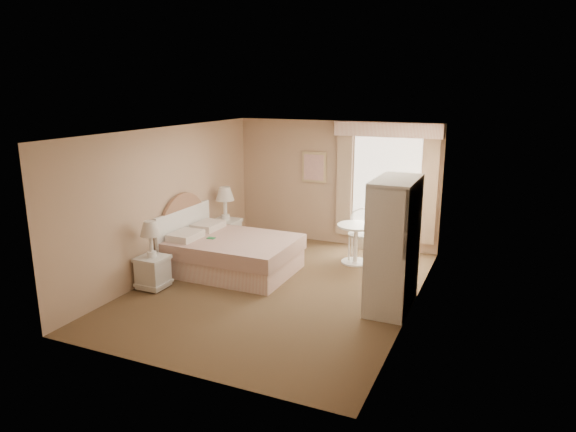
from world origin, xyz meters
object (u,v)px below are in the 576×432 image
at_px(round_table, 356,237).
at_px(armoire, 393,255).
at_px(cafe_chair, 361,230).
at_px(bed, 229,252).
at_px(nightstand_far, 226,226).
at_px(nightstand_near, 152,264).

distance_m(round_table, armoire, 1.98).
bearing_deg(armoire, cafe_chair, 117.83).
relative_size(bed, armoire, 1.10).
relative_size(nightstand_far, armoire, 0.64).
xyz_separation_m(bed, nightstand_near, (-0.72, -1.18, 0.07)).
bearing_deg(nightstand_far, nightstand_near, -90.00).
height_order(bed, round_table, bed).
xyz_separation_m(nightstand_far, armoire, (3.65, -1.47, 0.33)).
height_order(nightstand_near, round_table, nightstand_near).
relative_size(nightstand_near, round_table, 1.51).
bearing_deg(bed, armoire, -6.93).
xyz_separation_m(bed, cafe_chair, (1.92, 1.58, 0.21)).
xyz_separation_m(nightstand_far, round_table, (2.61, 0.20, 0.02)).
distance_m(bed, nightstand_near, 1.39).
relative_size(cafe_chair, armoire, 0.50).
relative_size(bed, round_table, 2.89).
distance_m(round_table, cafe_chair, 0.28).
bearing_deg(cafe_chair, round_table, -101.86).
distance_m(nightstand_far, round_table, 2.62).
bearing_deg(cafe_chair, nightstand_near, -141.85).
relative_size(bed, nightstand_near, 1.91).
xyz_separation_m(round_table, armoire, (1.04, -1.66, 0.31)).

